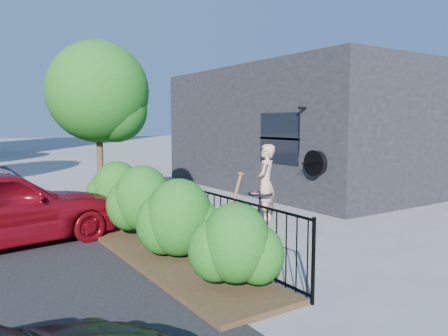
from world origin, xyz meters
TOP-DOWN VIEW (x-y plane):
  - ground at (0.00, 0.00)m, footprint 120.00×120.00m
  - shop_building at (5.50, 4.50)m, footprint 6.22×9.00m
  - fence at (-1.50, 0.00)m, footprint 0.05×6.05m
  - planting_bed at (-2.20, 0.00)m, footprint 1.30×6.00m
  - shrubs at (-2.10, 0.10)m, footprint 1.10×5.60m
  - patio_tree at (-2.24, 2.76)m, footprint 2.20×2.20m
  - cafe_table at (0.59, 0.75)m, footprint 0.55×0.55m
  - woman at (0.80, 0.84)m, footprint 0.76×0.73m
  - shovel at (-1.26, -0.79)m, footprint 0.49×0.19m

SIDE VIEW (x-z plane):
  - ground at x=0.00m, z-range 0.00..0.00m
  - planting_bed at x=-2.20m, z-range 0.00..0.08m
  - cafe_table at x=0.59m, z-range 0.11..0.85m
  - fence at x=-1.50m, z-range 0.01..1.11m
  - shovel at x=-1.26m, z-range -0.09..1.35m
  - shrubs at x=-2.10m, z-range 0.08..1.32m
  - woman at x=0.80m, z-range 0.00..1.76m
  - shop_building at x=5.50m, z-range 0.00..4.00m
  - patio_tree at x=-2.24m, z-range 0.79..4.73m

